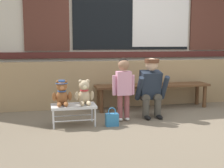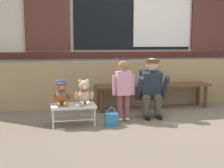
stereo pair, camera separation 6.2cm
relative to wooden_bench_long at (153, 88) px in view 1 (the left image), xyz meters
name	(u,v)px [view 1 (the left image)]	position (x,y,z in m)	size (l,w,h in m)	color
ground_plane	(167,124)	(-0.16, -1.06, -0.37)	(60.00, 60.00, 0.00)	#756651
brick_low_wall	(138,83)	(-0.16, 0.37, 0.05)	(7.65, 0.25, 0.85)	tan
shop_facade	(131,19)	(-0.15, 0.88, 1.28)	(7.80, 0.26, 3.28)	beige
wooden_bench_long	(153,88)	(0.00, 0.00, 0.00)	(2.10, 0.40, 0.44)	brown
small_display_bench	(74,107)	(-1.51, -0.81, -0.11)	(0.64, 0.36, 0.30)	silver
teddy_bear_with_hat	(62,93)	(-1.67, -0.81, 0.10)	(0.28, 0.27, 0.36)	#93562D
teddy_bear_plain	(84,93)	(-1.35, -0.81, 0.09)	(0.28, 0.26, 0.36)	#CCB289
child_standing	(124,82)	(-0.74, -0.72, 0.22)	(0.35, 0.18, 0.96)	#994C4C
adult_crouching	(151,87)	(-0.25, -0.59, 0.11)	(0.50, 0.49, 0.95)	#4C473D
handbag_on_ground	(112,119)	(-0.98, -0.98, -0.28)	(0.18, 0.11, 0.27)	teal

